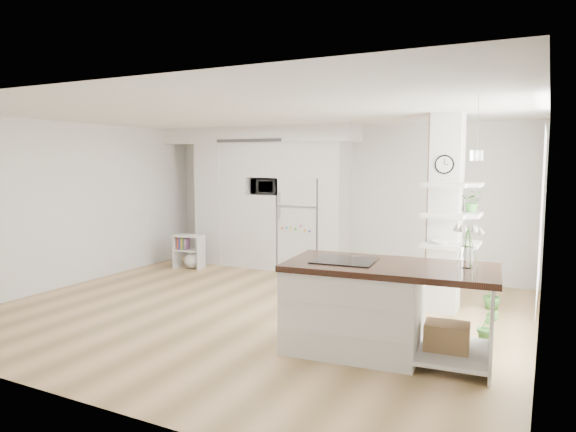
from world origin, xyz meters
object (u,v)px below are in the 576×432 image
bookshelf (190,254)px  refrigerator (304,224)px  kitchen_island (365,306)px  floor_plant_a (488,327)px

bookshelf → refrigerator: bearing=13.0°
bookshelf → kitchen_island: bearing=-40.0°
refrigerator → bookshelf: refrigerator is taller
kitchen_island → floor_plant_a: bearing=28.9°
kitchen_island → bookshelf: bearing=144.1°
refrigerator → kitchen_island: size_ratio=0.77×
floor_plant_a → refrigerator: bearing=143.2°
kitchen_island → floor_plant_a: size_ratio=5.37×
bookshelf → floor_plant_a: bearing=-27.3°
refrigerator → kitchen_island: (2.35, -3.43, -0.37)m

